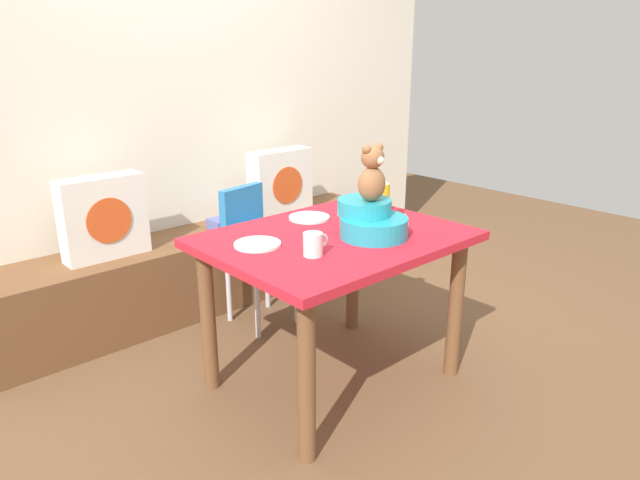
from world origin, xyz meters
The scene contains 16 objects.
ground_plane centered at (0.00, 0.00, 0.00)m, with size 8.00×8.00×0.00m, color brown.
back_wall centered at (0.00, 1.46, 1.30)m, with size 4.40×0.10×2.60m, color silver.
window_bench centered at (0.00, 1.19, 0.23)m, with size 2.60×0.44×0.46m, color brown.
pillow_floral_left centered at (-0.58, 1.16, 0.68)m, with size 0.44×0.15×0.44m.
pillow_floral_right centered at (0.61, 1.16, 0.68)m, with size 0.44×0.15×0.44m.
book_stack centered at (0.19, 1.19, 0.49)m, with size 0.20×0.14×0.06m, color #565EA6.
dining_table centered at (0.00, 0.00, 0.62)m, with size 1.12×0.87×0.74m.
highchair centered at (0.12, 0.75, 0.52)m, with size 0.38×0.49×0.79m.
infant_seat_teal centered at (0.10, -0.12, 0.81)m, with size 0.30×0.33×0.16m.
teddy_bear centered at (0.10, -0.12, 1.02)m, with size 0.13×0.12×0.25m.
ketchup_bottle centered at (0.42, 0.10, 0.83)m, with size 0.07×0.07×0.18m.
coffee_mug centered at (-0.25, -0.14, 0.79)m, with size 0.12×0.08×0.09m.
dinner_plate_near centered at (0.08, 0.27, 0.75)m, with size 0.20×0.20×0.01m, color white.
dinner_plate_far centered at (-0.34, 0.11, 0.75)m, with size 0.20×0.20×0.01m, color white.
cell_phone centered at (0.33, 0.25, 0.74)m, with size 0.07×0.14×0.01m, color black.
table_fork centered at (0.41, -0.06, 0.74)m, with size 0.02×0.17×0.01m, color silver.
Camera 1 is at (-1.70, -1.78, 1.54)m, focal length 32.54 mm.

